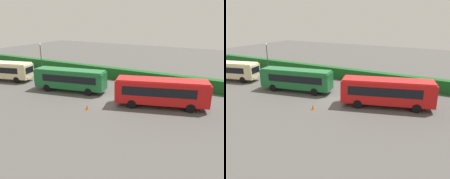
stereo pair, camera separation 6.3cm
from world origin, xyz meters
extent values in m
plane|color=#514F4C|center=(0.00, 0.00, 0.00)|extent=(110.24, 110.24, 0.00)
cube|color=beige|center=(-19.23, 0.16, 1.65)|extent=(9.10, 4.67, 2.21)
cube|color=#F8E8B2|center=(-19.23, 0.16, 2.86)|extent=(8.79, 4.41, 0.20)
cube|color=black|center=(-19.85, 1.27, 1.92)|extent=(6.61, 1.84, 0.88)
cube|color=black|center=(-14.99, 1.32, 1.92)|extent=(0.57, 1.95, 0.93)
cube|color=silver|center=(-14.99, 1.32, 2.58)|extent=(0.39, 1.31, 0.28)
cylinder|color=black|center=(-16.91, 1.96, 0.50)|extent=(1.04, 0.53, 1.00)
cylinder|color=black|center=(-16.32, -0.21, 0.50)|extent=(1.04, 0.53, 1.00)
sphere|color=silver|center=(-15.16, 1.97, 0.90)|extent=(0.22, 0.22, 0.22)
sphere|color=silver|center=(-14.80, 0.67, 0.90)|extent=(0.22, 0.22, 0.22)
cube|color=#19602D|center=(-6.54, 0.72, 1.70)|extent=(10.11, 4.25, 2.30)
cube|color=#27723C|center=(-6.54, 0.72, 2.95)|extent=(9.78, 4.01, 0.20)
cube|color=black|center=(-6.01, -0.36, 1.98)|extent=(7.53, 1.59, 0.92)
cube|color=black|center=(-6.48, 1.93, 1.98)|extent=(7.53, 1.59, 0.92)
cube|color=black|center=(-11.38, -0.28, 1.98)|extent=(0.42, 1.86, 0.97)
cube|color=silver|center=(-11.38, -0.28, 2.67)|extent=(0.30, 1.25, 0.28)
cylinder|color=black|center=(-9.32, -0.93, 0.50)|extent=(1.04, 0.48, 1.00)
cylinder|color=black|center=(-9.74, 1.14, 0.50)|extent=(1.04, 0.48, 1.00)
cylinder|color=black|center=(-3.34, 0.31, 0.50)|extent=(1.04, 0.48, 1.00)
cylinder|color=black|center=(-3.76, 2.37, 0.50)|extent=(1.04, 0.48, 1.00)
sphere|color=silver|center=(-11.26, -0.90, 0.90)|extent=(0.22, 0.22, 0.22)
sphere|color=silver|center=(-11.52, 0.34, 0.90)|extent=(0.22, 0.22, 0.22)
cube|color=red|center=(5.96, 1.13, 1.78)|extent=(10.42, 5.37, 2.46)
cube|color=red|center=(5.96, 1.13, 3.11)|extent=(10.07, 5.09, 0.20)
cube|color=black|center=(5.30, 2.25, 2.07)|extent=(7.57, 2.37, 0.98)
cube|color=black|center=(6.05, -0.16, 2.07)|extent=(7.57, 2.37, 0.98)
cube|color=black|center=(10.82, 2.63, 2.07)|extent=(0.64, 1.96, 1.03)
cube|color=silver|center=(10.82, 2.63, 2.83)|extent=(0.44, 1.32, 0.28)
cylinder|color=black|center=(8.63, 3.15, 0.50)|extent=(1.04, 0.56, 1.00)
cylinder|color=black|center=(9.30, 0.97, 0.50)|extent=(1.04, 0.56, 1.00)
cylinder|color=black|center=(2.62, 1.30, 0.50)|extent=(1.04, 0.56, 1.00)
cylinder|color=black|center=(3.30, -0.89, 0.50)|extent=(1.04, 0.56, 1.00)
sphere|color=silver|center=(10.63, 3.29, 0.90)|extent=(0.22, 0.22, 0.22)
sphere|color=silver|center=(11.04, 1.99, 0.90)|extent=(0.22, 0.22, 0.22)
cube|color=#1A5920|center=(0.00, 9.45, 0.90)|extent=(67.12, 1.27, 1.80)
cone|color=orange|center=(-0.85, -3.54, 0.30)|extent=(0.36, 0.36, 0.60)
cylinder|color=#38383D|center=(-18.07, 6.88, 2.47)|extent=(0.14, 0.14, 4.94)
sphere|color=beige|center=(-18.07, 6.88, 5.12)|extent=(0.36, 0.36, 0.36)
camera|label=1|loc=(12.56, -22.34, 9.73)|focal=35.99mm
camera|label=2|loc=(12.62, -22.31, 9.73)|focal=35.99mm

